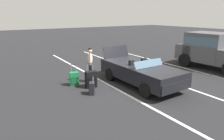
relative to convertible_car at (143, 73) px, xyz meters
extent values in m
plane|color=black|center=(-0.20, 0.00, -0.59)|extent=(80.00, 80.00, 0.00)
cube|color=silver|center=(-0.20, -1.26, -0.59)|extent=(18.00, 0.12, 0.01)
cube|color=silver|center=(-0.20, 1.44, -0.59)|extent=(18.00, 0.12, 0.01)
cube|color=silver|center=(-0.20, 4.14, -0.59)|extent=(18.00, 0.12, 0.01)
cube|color=black|center=(-0.20, 0.00, 0.03)|extent=(4.11, 1.79, 0.64)
cube|color=black|center=(1.24, 0.01, -0.08)|extent=(1.32, 1.68, 0.38)
cube|color=slate|center=(0.31, 0.00, 0.50)|extent=(0.19, 1.55, 0.31)
cube|color=black|center=(-0.41, 0.37, 0.46)|extent=(0.16, 0.22, 0.22)
cube|color=black|center=(-0.40, -0.37, 0.46)|extent=(0.16, 0.22, 0.22)
cube|color=black|center=(-2.15, -0.01, 0.63)|extent=(0.26, 1.50, 0.61)
cylinder|color=black|center=(1.07, 0.82, -0.29)|extent=(0.60, 0.22, 0.60)
cylinder|color=black|center=(1.08, -0.80, -0.29)|extent=(0.60, 0.22, 0.60)
cylinder|color=black|center=(-1.47, 0.80, -0.29)|extent=(0.60, 0.22, 0.60)
cylinder|color=black|center=(-1.46, -0.82, -0.29)|extent=(0.60, 0.22, 0.60)
cube|color=black|center=(-1.08, -2.07, -0.22)|extent=(0.32, 0.50, 0.74)
cube|color=black|center=(-0.93, -2.09, -0.28)|extent=(0.05, 0.38, 0.41)
cylinder|color=gray|center=(-1.15, -1.94, 0.32)|extent=(0.02, 0.02, 0.33)
cylinder|color=gray|center=(-1.17, -2.20, 0.32)|extent=(0.02, 0.02, 0.33)
cylinder|color=black|center=(-1.16, -2.07, 0.48)|extent=(0.05, 0.27, 0.03)
sphere|color=black|center=(-1.17, -1.90, -0.57)|extent=(0.04, 0.04, 0.04)
sphere|color=black|center=(-1.20, -2.23, -0.57)|extent=(0.04, 0.04, 0.04)
cube|color=#19723F|center=(-1.73, -2.59, -0.28)|extent=(0.34, 0.45, 0.62)
cube|color=#13562F|center=(-1.61, -2.63, -0.33)|extent=(0.10, 0.31, 0.34)
cylinder|color=gray|center=(-1.77, -2.47, 0.20)|extent=(0.02, 0.02, 0.34)
cylinder|color=gray|center=(-1.83, -2.68, 0.20)|extent=(0.02, 0.02, 0.34)
cylinder|color=black|center=(-1.80, -2.58, 0.37)|extent=(0.08, 0.22, 0.03)
sphere|color=black|center=(-1.79, -2.43, -0.57)|extent=(0.04, 0.04, 0.04)
sphere|color=black|center=(-1.86, -2.70, -0.57)|extent=(0.04, 0.04, 0.04)
cube|color=black|center=(-0.36, -2.41, -0.34)|extent=(0.39, 0.35, 0.50)
cube|color=black|center=(-0.42, -2.50, -0.38)|extent=(0.24, 0.16, 0.28)
cylinder|color=gray|center=(-0.25, -2.41, 0.03)|extent=(0.03, 0.03, 0.25)
cylinder|color=gray|center=(-0.41, -2.32, 0.03)|extent=(0.03, 0.03, 0.25)
cylinder|color=black|center=(-0.33, -2.36, 0.16)|extent=(0.17, 0.12, 0.03)
sphere|color=black|center=(-0.22, -2.41, -0.57)|extent=(0.04, 0.04, 0.04)
sphere|color=black|center=(-0.42, -2.28, -0.57)|extent=(0.04, 0.04, 0.04)
cylinder|color=black|center=(-1.85, -1.70, -0.18)|extent=(0.20, 0.20, 0.82)
cylinder|color=black|center=(-1.67, -1.79, -0.18)|extent=(0.20, 0.20, 0.82)
ellipsoid|color=silver|center=(-1.76, -1.75, 0.53)|extent=(0.38, 0.34, 0.60)
sphere|color=tan|center=(-1.76, -1.75, 0.92)|extent=(0.21, 0.21, 0.21)
sphere|color=black|center=(-1.76, -1.75, 0.97)|extent=(0.18, 0.18, 0.18)
cylinder|color=tan|center=(-1.94, -1.66, 0.59)|extent=(0.21, 0.17, 0.53)
cylinder|color=tan|center=(-1.57, -1.84, 0.59)|extent=(0.21, 0.17, 0.53)
cube|color=#4C4C51|center=(-1.47, 5.42, 0.26)|extent=(1.20, 1.96, 0.90)
cube|color=#4C4C51|center=(-0.42, 5.48, 0.66)|extent=(2.20, 2.01, 1.70)
cube|color=slate|center=(-0.42, 5.48, 1.04)|extent=(2.16, 2.03, 0.51)
cylinder|color=black|center=(-1.20, 4.53, -0.19)|extent=(0.81, 0.32, 0.80)
cylinder|color=black|center=(-1.30, 6.34, -0.19)|extent=(0.81, 0.32, 0.80)
camera|label=1|loc=(6.35, -5.82, 2.53)|focal=31.72mm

